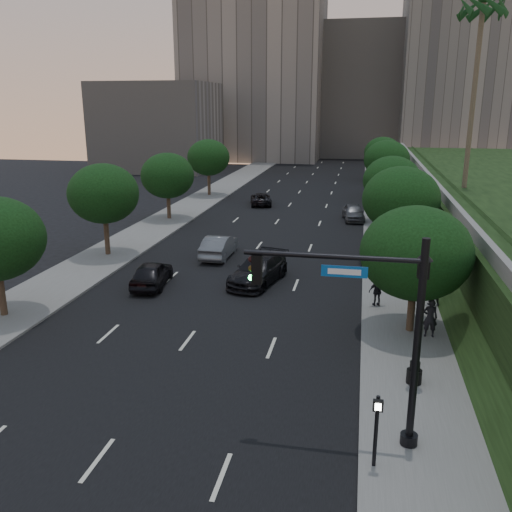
% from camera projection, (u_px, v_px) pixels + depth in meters
% --- Properties ---
extents(ground, '(160.00, 160.00, 0.00)m').
position_uv_depth(ground, '(147.00, 395.00, 20.69)').
color(ground, black).
rests_on(ground, ground).
extents(road_surface, '(16.00, 140.00, 0.02)m').
position_uv_depth(road_surface, '(274.00, 226.00, 49.01)').
color(road_surface, black).
rests_on(road_surface, ground).
extents(sidewalk_right, '(4.50, 140.00, 0.15)m').
position_uv_depth(sidewalk_right, '(390.00, 231.00, 47.09)').
color(sidewalk_right, slate).
rests_on(sidewalk_right, ground).
extents(sidewalk_left, '(4.50, 140.00, 0.15)m').
position_uv_depth(sidewalk_left, '(166.00, 221.00, 50.89)').
color(sidewalk_left, slate).
rests_on(sidewalk_left, ground).
extents(parapet_wall, '(0.35, 90.00, 0.70)m').
position_uv_depth(parapet_wall, '(436.00, 186.00, 43.44)').
color(parapet_wall, slate).
rests_on(parapet_wall, embankment).
extents(office_block_left, '(26.00, 20.00, 32.00)m').
position_uv_depth(office_block_left, '(255.00, 75.00, 105.79)').
color(office_block_left, gray).
rests_on(office_block_left, ground).
extents(office_block_mid, '(22.00, 18.00, 26.00)m').
position_uv_depth(office_block_mid, '(359.00, 92.00, 112.34)').
color(office_block_mid, '#99958D').
rests_on(office_block_mid, ground).
extents(office_block_right, '(20.00, 22.00, 36.00)m').
position_uv_depth(office_block_right, '(457.00, 63.00, 101.98)').
color(office_block_right, gray).
rests_on(office_block_right, ground).
extents(office_block_filler, '(18.00, 16.00, 14.00)m').
position_uv_depth(office_block_filler, '(158.00, 127.00, 89.70)').
color(office_block_filler, '#99958D').
rests_on(office_block_filler, ground).
extents(tree_right_a, '(5.20, 5.20, 6.24)m').
position_uv_depth(tree_right_a, '(416.00, 253.00, 25.24)').
color(tree_right_a, '#38281C').
rests_on(tree_right_a, ground).
extents(tree_right_b, '(5.20, 5.20, 6.74)m').
position_uv_depth(tree_right_b, '(401.00, 199.00, 36.43)').
color(tree_right_b, '#38281C').
rests_on(tree_right_b, ground).
extents(tree_right_c, '(5.20, 5.20, 6.24)m').
position_uv_depth(tree_right_c, '(392.00, 181.00, 48.84)').
color(tree_right_c, '#38281C').
rests_on(tree_right_c, ground).
extents(tree_right_d, '(5.20, 5.20, 6.74)m').
position_uv_depth(tree_right_d, '(387.00, 160.00, 61.92)').
color(tree_right_d, '#38281C').
rests_on(tree_right_d, ground).
extents(tree_right_e, '(5.20, 5.20, 6.24)m').
position_uv_depth(tree_right_e, '(383.00, 153.00, 76.22)').
color(tree_right_e, '#38281C').
rests_on(tree_right_e, ground).
extents(tree_left_b, '(5.00, 5.00, 6.71)m').
position_uv_depth(tree_left_b, '(104.00, 194.00, 38.35)').
color(tree_left_b, '#38281C').
rests_on(tree_left_b, ground).
extents(tree_left_c, '(5.00, 5.00, 6.34)m').
position_uv_depth(tree_left_c, '(167.00, 176.00, 50.72)').
color(tree_left_c, '#38281C').
rests_on(tree_left_c, ground).
extents(tree_left_d, '(5.00, 5.00, 6.71)m').
position_uv_depth(tree_left_d, '(208.00, 158.00, 63.84)').
color(tree_left_d, '#38281C').
rests_on(tree_left_d, ground).
extents(palm_far, '(3.20, 3.20, 15.50)m').
position_uv_depth(palm_far, '(483.00, 9.00, 41.24)').
color(palm_far, '#4C4233').
rests_on(palm_far, embankment).
extents(traffic_signal_mast, '(5.68, 0.56, 7.00)m').
position_uv_depth(traffic_signal_mast, '(381.00, 341.00, 16.75)').
color(traffic_signal_mast, black).
rests_on(traffic_signal_mast, ground).
extents(street_lamp, '(0.64, 0.64, 5.62)m').
position_uv_depth(street_lamp, '(419.00, 324.00, 20.65)').
color(street_lamp, black).
rests_on(street_lamp, ground).
extents(pedestrian_signal, '(0.30, 0.33, 2.50)m').
position_uv_depth(pedestrian_signal, '(376.00, 425.00, 16.03)').
color(pedestrian_signal, black).
rests_on(pedestrian_signal, ground).
extents(sedan_near_left, '(2.38, 4.78, 1.56)m').
position_uv_depth(sedan_near_left, '(152.00, 274.00, 32.87)').
color(sedan_near_left, black).
rests_on(sedan_near_left, ground).
extents(sedan_mid_left, '(1.75, 4.95, 1.63)m').
position_uv_depth(sedan_mid_left, '(219.00, 246.00, 39.03)').
color(sedan_mid_left, '#5C5F64').
rests_on(sedan_mid_left, ground).
extents(sedan_far_left, '(3.15, 5.06, 1.30)m').
position_uv_depth(sedan_far_left, '(261.00, 199.00, 59.21)').
color(sedan_far_left, black).
rests_on(sedan_far_left, ground).
extents(sedan_near_right, '(3.45, 5.99, 1.63)m').
position_uv_depth(sedan_near_right, '(258.00, 270.00, 33.41)').
color(sedan_near_right, black).
rests_on(sedan_near_right, ground).
extents(sedan_far_right, '(2.42, 4.77, 1.56)m').
position_uv_depth(sedan_far_right, '(353.00, 212.00, 51.34)').
color(sedan_far_right, '#4E5054').
rests_on(sedan_far_right, ground).
extents(pedestrian_a, '(0.71, 0.49, 1.87)m').
position_uv_depth(pedestrian_a, '(430.00, 318.00, 25.32)').
color(pedestrian_a, black).
rests_on(pedestrian_a, sidewalk_right).
extents(pedestrian_b, '(0.96, 0.78, 1.85)m').
position_uv_depth(pedestrian_b, '(433.00, 289.00, 29.33)').
color(pedestrian_b, black).
rests_on(pedestrian_b, sidewalk_right).
extents(pedestrian_c, '(1.05, 0.70, 1.66)m').
position_uv_depth(pedestrian_c, '(378.00, 291.00, 29.23)').
color(pedestrian_c, black).
rests_on(pedestrian_c, sidewalk_right).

